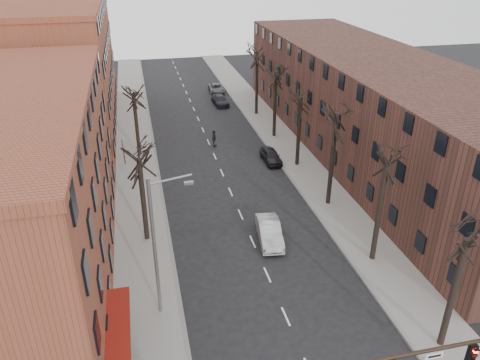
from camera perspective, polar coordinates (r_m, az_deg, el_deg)
sidewalk_left at (r=50.90m, az=-12.62°, el=3.43°), size 4.00×90.00×0.15m
sidewalk_right at (r=53.16m, az=4.88°, el=5.03°), size 4.00×90.00×0.15m
building_left_far at (r=58.02m, az=-21.64°, el=12.32°), size 12.00×28.00×14.00m
building_right at (r=50.21m, az=15.68°, el=8.77°), size 12.00×50.00×10.00m
tree_right_a at (r=29.45m, az=23.16°, el=-17.99°), size 5.20×5.20×10.00m
tree_right_b at (r=34.44m, az=15.77°, el=-9.32°), size 5.20×5.20×10.80m
tree_right_c at (r=40.42m, az=10.64°, el=-2.91°), size 5.20×5.20×11.60m
tree_right_d at (r=46.99m, az=6.93°, el=1.79°), size 5.20×5.20×10.00m
tree_right_e at (r=53.96m, az=4.15°, el=5.31°), size 5.20×5.20×10.80m
tree_right_f at (r=61.18m, az=1.99°, el=8.00°), size 5.20×5.20×11.60m
tree_left_a at (r=35.87m, az=-11.21°, el=-7.15°), size 5.20×5.20×9.50m
tree_left_b at (r=50.01m, az=-12.12°, el=2.96°), size 5.20×5.20×9.50m
streetlight at (r=26.43m, az=-10.07°, el=-7.51°), size 2.45×0.22×9.03m
silver_sedan at (r=34.78m, az=3.61°, el=-6.33°), size 2.13×4.69×1.49m
parked_car_near at (r=47.24m, az=3.79°, el=2.96°), size 1.65×3.94×1.33m
parked_car_mid at (r=64.88m, az=-2.44°, el=9.68°), size 2.04×4.44×1.26m
parked_car_far at (r=70.68m, az=-2.89°, el=11.10°), size 2.19×4.45×1.22m
pedestrian_crossing at (r=50.83m, az=-3.18°, el=5.08°), size 0.70×1.18×1.88m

